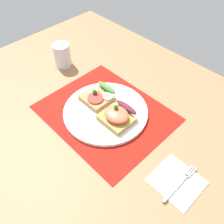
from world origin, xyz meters
TOP-DOWN VIEW (x-y plane):
  - ground_plane at (0.00, 0.00)cm, footprint 120.00×90.00cm
  - placemat at (0.00, 0.00)cm, footprint 40.44×33.11cm
  - plate at (0.00, 0.00)cm, footprint 27.60×27.60cm
  - sandwich_egg_tomato at (-5.49, 1.85)cm, footprint 9.35×10.14cm
  - sandwich_salmon at (5.59, -0.15)cm, footprint 9.78×9.81cm
  - napkin at (30.77, -3.36)cm, footprint 12.24×11.53cm
  - fork at (31.68, -3.09)cm, footprint 1.62×13.76cm
  - drinking_glass at (-30.89, 6.05)cm, footprint 6.50×6.50cm

SIDE VIEW (x-z plane):
  - ground_plane at x=0.00cm, z-range -3.20..0.00cm
  - placemat at x=0.00cm, z-range 0.00..0.30cm
  - napkin at x=30.77cm, z-range 0.00..0.60cm
  - fork at x=31.68cm, z-range 0.60..0.92cm
  - plate at x=0.00cm, z-range 0.30..1.38cm
  - sandwich_egg_tomato at x=-5.49cm, z-range 0.77..4.74cm
  - sandwich_salmon at x=5.59cm, z-range 0.56..6.27cm
  - drinking_glass at x=-30.89cm, z-range 0.00..9.17cm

